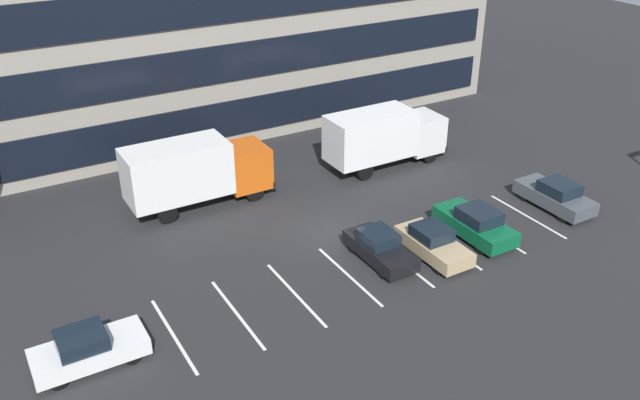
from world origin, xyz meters
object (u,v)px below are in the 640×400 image
sedan_forest (476,223)px  sedan_black (380,247)px  box_truck_white (384,135)px  sedan_white (88,349)px  box_truck_orange (195,170)px  sedan_tan (433,243)px  sedan_charcoal (556,195)px

sedan_forest → sedan_black: size_ratio=1.11×
sedan_forest → box_truck_white: bearing=84.6°
box_truck_white → sedan_white: box_truck_white is taller
box_truck_orange → sedan_white: 13.13m
sedan_tan → sedan_white: (-16.09, 0.46, 0.03)m
sedan_forest → sedan_white: 19.03m
box_truck_white → sedan_white: (-19.92, -9.17, -1.28)m
box_truck_orange → sedan_white: box_truck_orange is taller
box_truck_white → sedan_forest: box_truck_white is taller
sedan_white → box_truck_white: bearing=24.7°
sedan_charcoal → sedan_forest: bearing=-178.3°
box_truck_orange → sedan_charcoal: size_ratio=1.80×
sedan_charcoal → sedan_black: size_ratio=1.09×
box_truck_orange → sedan_tan: size_ratio=1.93×
box_truck_white → sedan_charcoal: size_ratio=1.74×
sedan_charcoal → box_truck_orange: bearing=148.7°
sedan_charcoal → box_truck_white: bearing=118.3°
sedan_charcoal → sedan_black: (-11.16, 0.47, -0.06)m
box_truck_white → sedan_forest: (-0.88, -9.31, -1.24)m
sedan_black → sedan_forest: bearing=-6.8°
box_truck_white → sedan_white: size_ratio=1.80×
sedan_tan → box_truck_white: bearing=68.3°
sedan_forest → sedan_black: sedan_forest is taller
box_truck_white → sedan_tan: 10.44m
sedan_tan → box_truck_orange: bearing=126.5°
sedan_charcoal → sedan_white: sedan_charcoal is taller
sedan_charcoal → sedan_tan: sedan_charcoal is taller
sedan_tan → sedan_black: 2.60m
sedan_forest → sedan_white: (-19.03, 0.14, -0.04)m
box_truck_orange → sedan_charcoal: box_truck_orange is taller
box_truck_white → sedan_charcoal: 10.45m
sedan_forest → box_truck_orange: bearing=136.4°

